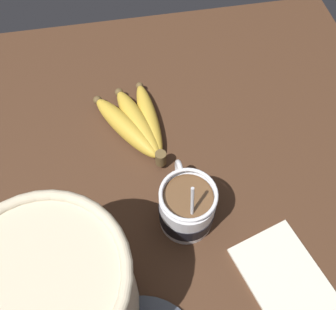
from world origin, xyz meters
TOP-DOWN VIEW (x-y plane):
  - table at (0.00, 0.00)cm, footprint 95.24×95.24cm
  - coffee_mug at (-5.65, -1.80)cm, footprint 12.81×9.12cm
  - banana_bunch at (14.47, 3.87)cm, footprint 20.42×13.46cm
  - woven_basket at (-16.64, 17.92)cm, footprint 21.38×21.38cm
  - napkin at (-18.53, -15.12)cm, footprint 18.92×15.58cm

SIDE VIEW (x-z plane):
  - table at x=0.00cm, z-range 0.00..3.95cm
  - napkin at x=-18.53cm, z-range 3.95..4.55cm
  - banana_bunch at x=14.47cm, z-range 3.70..7.95cm
  - coffee_mug at x=-5.65cm, z-range 0.93..15.97cm
  - woven_basket at x=-16.64cm, z-range 4.31..23.45cm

